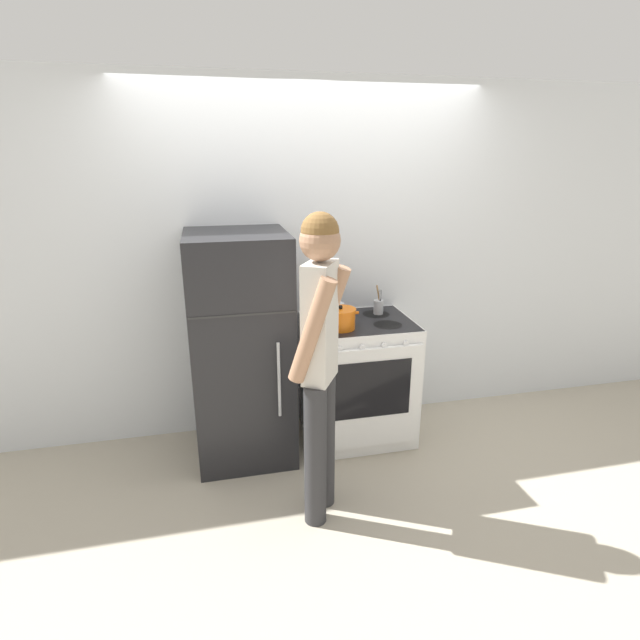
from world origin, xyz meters
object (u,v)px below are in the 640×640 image
object	(u,v)px
refrigerator	(242,348)
person	(320,355)
stove_range	(358,379)
utensil_jar	(379,306)
dutch_oven_pot	(340,318)
tea_kettle	(333,308)

from	to	relation	value
refrigerator	person	size ratio (longest dim) A/B	0.89
stove_range	person	xyz separation A→B (m)	(-0.47, -0.76, 0.55)
refrigerator	utensil_jar	xyz separation A→B (m)	(1.03, 0.16, 0.18)
dutch_oven_pot	stove_range	bearing A→B (deg)	29.80
dutch_oven_pot	tea_kettle	distance (m)	0.25
dutch_oven_pot	tea_kettle	xyz separation A→B (m)	(0.01, 0.25, 0.00)
tea_kettle	refrigerator	bearing A→B (deg)	-167.40
stove_range	utensil_jar	xyz separation A→B (m)	(0.19, 0.16, 0.50)
stove_range	utensil_jar	size ratio (longest dim) A/B	4.18
utensil_jar	person	bearing A→B (deg)	-125.46
tea_kettle	person	world-z (taller)	person
stove_range	dutch_oven_pot	world-z (taller)	dutch_oven_pot
tea_kettle	person	size ratio (longest dim) A/B	0.13
tea_kettle	utensil_jar	world-z (taller)	tea_kettle
stove_range	person	bearing A→B (deg)	-121.33
utensil_jar	dutch_oven_pot	bearing A→B (deg)	-144.86
refrigerator	utensil_jar	bearing A→B (deg)	8.70
person	dutch_oven_pot	bearing A→B (deg)	6.64
stove_range	tea_kettle	world-z (taller)	tea_kettle
stove_range	refrigerator	bearing A→B (deg)	-179.96
dutch_oven_pot	person	size ratio (longest dim) A/B	0.14
stove_range	tea_kettle	xyz separation A→B (m)	(-0.16, 0.15, 0.52)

